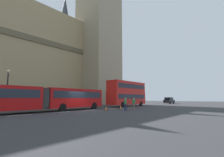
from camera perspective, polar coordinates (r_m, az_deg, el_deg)
ground_plane at (r=22.36m, az=-10.70°, el=-10.82°), size 160.00×160.00×0.00m
lane_centre_marking at (r=20.68m, az=-16.90°, el=-10.97°), size 29.80×0.16×0.01m
articulated_bus at (r=21.58m, az=-23.00°, el=-5.91°), size 18.19×2.54×2.90m
double_decker_bus at (r=33.70m, az=5.25°, el=-4.88°), size 10.13×2.54×4.90m
sedan_lead at (r=52.47m, az=18.98°, el=-7.15°), size 4.40×1.86×1.85m
traffic_cone_west at (r=22.32m, az=-2.04°, el=-10.20°), size 0.36×0.36×0.58m
traffic_cone_middle at (r=25.72m, az=2.98°, el=-9.74°), size 0.36×0.36×0.58m
street_lamp at (r=24.94m, az=-32.25°, el=-2.43°), size 0.44×0.44×5.27m
pedestrian_near_cones at (r=22.21m, az=4.61°, el=-8.58°), size 0.46×0.38×1.69m
pedestrian_by_kerb at (r=25.16m, az=7.44°, el=-8.32°), size 0.45×0.35×1.69m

